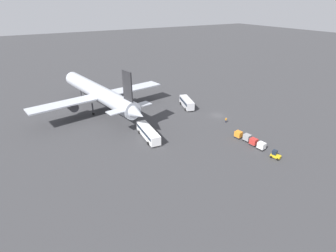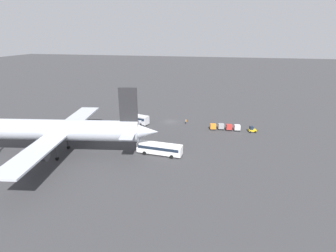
{
  "view_description": "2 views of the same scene",
  "coord_description": "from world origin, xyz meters",
  "px_view_note": "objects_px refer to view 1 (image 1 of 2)",
  "views": [
    {
      "loc": [
        -64.35,
        57.6,
        36.5
      ],
      "look_at": [
        -4.83,
        22.95,
        3.41
      ],
      "focal_mm": 28.0,
      "sensor_mm": 36.0,
      "label": 1
    },
    {
      "loc": [
        -18.98,
        91.4,
        31.07
      ],
      "look_at": [
        -2.19,
        14.65,
        3.43
      ],
      "focal_mm": 28.0,
      "sensor_mm": 36.0,
      "label": 2
    }
  ],
  "objects_px": {
    "shuttle_bus_near": "(187,102)",
    "cargo_cart_white": "(262,146)",
    "worker_person": "(226,120)",
    "baggage_tug": "(275,155)",
    "cargo_cart_orange": "(238,134)",
    "cargo_cart_red": "(254,142)",
    "cargo_cart_grey": "(247,137)",
    "shuttle_bus_far": "(148,132)",
    "airplane": "(98,93)"
  },
  "relations": [
    {
      "from": "cargo_cart_white",
      "to": "cargo_cart_orange",
      "type": "bearing_deg",
      "value": 4.7
    },
    {
      "from": "airplane",
      "to": "cargo_cart_grey",
      "type": "relative_size",
      "value": 25.41
    },
    {
      "from": "shuttle_bus_far",
      "to": "cargo_cart_red",
      "type": "xyz_separation_m",
      "value": [
        -18.53,
        -23.41,
        -0.67
      ]
    },
    {
      "from": "cargo_cart_white",
      "to": "cargo_cart_red",
      "type": "distance_m",
      "value": 2.68
    },
    {
      "from": "baggage_tug",
      "to": "cargo_cart_grey",
      "type": "height_order",
      "value": "baggage_tug"
    },
    {
      "from": "worker_person",
      "to": "cargo_cart_orange",
      "type": "distance_m",
      "value": 10.87
    },
    {
      "from": "shuttle_bus_near",
      "to": "baggage_tug",
      "type": "height_order",
      "value": "shuttle_bus_near"
    },
    {
      "from": "shuttle_bus_near",
      "to": "cargo_cart_orange",
      "type": "height_order",
      "value": "shuttle_bus_near"
    },
    {
      "from": "cargo_cart_white",
      "to": "cargo_cart_orange",
      "type": "relative_size",
      "value": 1.0
    },
    {
      "from": "airplane",
      "to": "shuttle_bus_far",
      "type": "bearing_deg",
      "value": -177.26
    },
    {
      "from": "baggage_tug",
      "to": "cargo_cart_orange",
      "type": "relative_size",
      "value": 1.2
    },
    {
      "from": "shuttle_bus_far",
      "to": "worker_person",
      "type": "distance_m",
      "value": 27.22
    },
    {
      "from": "worker_person",
      "to": "cargo_cart_white",
      "type": "height_order",
      "value": "cargo_cart_white"
    },
    {
      "from": "cargo_cart_red",
      "to": "cargo_cart_orange",
      "type": "distance_m",
      "value": 5.38
    },
    {
      "from": "shuttle_bus_far",
      "to": "worker_person",
      "type": "height_order",
      "value": "shuttle_bus_far"
    },
    {
      "from": "cargo_cart_white",
      "to": "cargo_cart_orange",
      "type": "xyz_separation_m",
      "value": [
        8.04,
        0.66,
        0.0
      ]
    },
    {
      "from": "shuttle_bus_near",
      "to": "shuttle_bus_far",
      "type": "relative_size",
      "value": 0.84
    },
    {
      "from": "baggage_tug",
      "to": "cargo_cart_grey",
      "type": "xyz_separation_m",
      "value": [
        10.17,
        -0.37,
        0.25
      ]
    },
    {
      "from": "cargo_cart_white",
      "to": "airplane",
      "type": "bearing_deg",
      "value": 31.12
    },
    {
      "from": "shuttle_bus_far",
      "to": "worker_person",
      "type": "xyz_separation_m",
      "value": [
        -3.12,
        -27.03,
        -0.99
      ]
    },
    {
      "from": "airplane",
      "to": "cargo_cart_red",
      "type": "height_order",
      "value": "airplane"
    },
    {
      "from": "shuttle_bus_far",
      "to": "cargo_cart_orange",
      "type": "xyz_separation_m",
      "value": [
        -13.17,
        -22.9,
        -0.67
      ]
    },
    {
      "from": "worker_person",
      "to": "cargo_cart_grey",
      "type": "distance_m",
      "value": 13.17
    },
    {
      "from": "airplane",
      "to": "cargo_cart_red",
      "type": "distance_m",
      "value": 54.83
    },
    {
      "from": "shuttle_bus_near",
      "to": "worker_person",
      "type": "distance_m",
      "value": 18.39
    },
    {
      "from": "baggage_tug",
      "to": "worker_person",
      "type": "distance_m",
      "value": 23.2
    },
    {
      "from": "worker_person",
      "to": "baggage_tug",
      "type": "bearing_deg",
      "value": 170.72
    },
    {
      "from": "airplane",
      "to": "cargo_cart_white",
      "type": "xyz_separation_m",
      "value": [
        -48.69,
        -29.4,
        -5.81
      ]
    },
    {
      "from": "shuttle_bus_near",
      "to": "cargo_cart_orange",
      "type": "bearing_deg",
      "value": -164.55
    },
    {
      "from": "worker_person",
      "to": "cargo_cart_white",
      "type": "relative_size",
      "value": 0.78
    },
    {
      "from": "shuttle_bus_near",
      "to": "cargo_cart_grey",
      "type": "bearing_deg",
      "value": -163.02
    },
    {
      "from": "shuttle_bus_near",
      "to": "cargo_cart_white",
      "type": "relative_size",
      "value": 4.76
    },
    {
      "from": "baggage_tug",
      "to": "worker_person",
      "type": "relative_size",
      "value": 1.53
    },
    {
      "from": "shuttle_bus_near",
      "to": "cargo_cart_white",
      "type": "distance_m",
      "value": 36.11
    },
    {
      "from": "airplane",
      "to": "worker_person",
      "type": "distance_m",
      "value": 45.33
    },
    {
      "from": "cargo_cart_grey",
      "to": "cargo_cart_orange",
      "type": "relative_size",
      "value": 1.0
    },
    {
      "from": "baggage_tug",
      "to": "cargo_cart_grey",
      "type": "distance_m",
      "value": 10.18
    },
    {
      "from": "airplane",
      "to": "shuttle_bus_near",
      "type": "relative_size",
      "value": 5.34
    },
    {
      "from": "airplane",
      "to": "worker_person",
      "type": "xyz_separation_m",
      "value": [
        -30.6,
        -32.87,
        -6.13
      ]
    },
    {
      "from": "shuttle_bus_near",
      "to": "cargo_cart_red",
      "type": "xyz_separation_m",
      "value": [
        -33.43,
        0.12,
        -0.79
      ]
    },
    {
      "from": "worker_person",
      "to": "cargo_cart_orange",
      "type": "bearing_deg",
      "value": 157.66
    },
    {
      "from": "cargo_cart_red",
      "to": "airplane",
      "type": "bearing_deg",
      "value": 32.44
    },
    {
      "from": "shuttle_bus_near",
      "to": "cargo_cart_red",
      "type": "distance_m",
      "value": 33.44
    },
    {
      "from": "shuttle_bus_far",
      "to": "worker_person",
      "type": "relative_size",
      "value": 7.25
    },
    {
      "from": "cargo_cart_white",
      "to": "cargo_cart_grey",
      "type": "distance_m",
      "value": 5.36
    },
    {
      "from": "worker_person",
      "to": "cargo_cart_orange",
      "type": "height_order",
      "value": "cargo_cart_orange"
    },
    {
      "from": "shuttle_bus_near",
      "to": "baggage_tug",
      "type": "bearing_deg",
      "value": -163.61
    },
    {
      "from": "baggage_tug",
      "to": "cargo_cart_orange",
      "type": "bearing_deg",
      "value": -14.24
    },
    {
      "from": "cargo_cart_orange",
      "to": "baggage_tug",
      "type": "bearing_deg",
      "value": -178.28
    },
    {
      "from": "cargo_cart_red",
      "to": "cargo_cart_grey",
      "type": "xyz_separation_m",
      "value": [
        2.68,
        -0.25,
        0.0
      ]
    }
  ]
}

